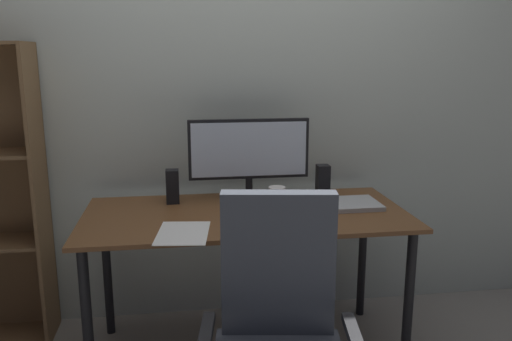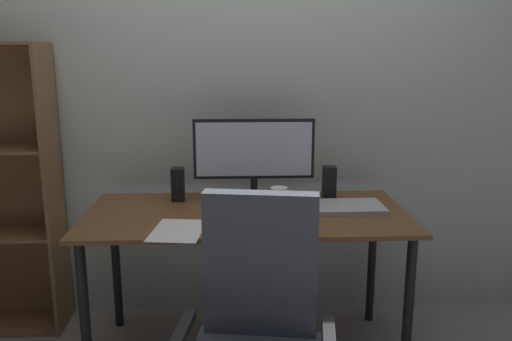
{
  "view_description": "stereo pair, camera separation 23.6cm",
  "coord_description": "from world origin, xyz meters",
  "px_view_note": "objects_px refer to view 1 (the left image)",
  "views": [
    {
      "loc": [
        -0.29,
        -2.32,
        1.47
      ],
      "look_at": [
        0.04,
        -0.03,
        0.95
      ],
      "focal_mm": 36.29,
      "sensor_mm": 36.0,
      "label": 1
    },
    {
      "loc": [
        -0.06,
        -2.35,
        1.47
      ],
      "look_at": [
        0.04,
        -0.03,
        0.95
      ],
      "focal_mm": 36.29,
      "sensor_mm": 36.0,
      "label": 2
    }
  ],
  "objects_px": {
    "mouse": "(303,217)",
    "laptop": "(346,204)",
    "speaker_left": "(173,186)",
    "monitor": "(249,153)",
    "coffee_mug": "(277,198)",
    "speaker_right": "(323,181)",
    "keyboard": "(257,222)",
    "desk": "(246,229)"
  },
  "relations": [
    {
      "from": "mouse",
      "to": "laptop",
      "type": "bearing_deg",
      "value": 53.15
    },
    {
      "from": "laptop",
      "to": "speaker_left",
      "type": "relative_size",
      "value": 1.88
    },
    {
      "from": "mouse",
      "to": "speaker_left",
      "type": "relative_size",
      "value": 0.56
    },
    {
      "from": "monitor",
      "to": "coffee_mug",
      "type": "height_order",
      "value": "monitor"
    },
    {
      "from": "coffee_mug",
      "to": "speaker_right",
      "type": "distance_m",
      "value": 0.32
    },
    {
      "from": "mouse",
      "to": "speaker_left",
      "type": "distance_m",
      "value": 0.69
    },
    {
      "from": "keyboard",
      "to": "speaker_right",
      "type": "distance_m",
      "value": 0.56
    },
    {
      "from": "coffee_mug",
      "to": "laptop",
      "type": "xyz_separation_m",
      "value": [
        0.34,
        -0.02,
        -0.04
      ]
    },
    {
      "from": "keyboard",
      "to": "laptop",
      "type": "bearing_deg",
      "value": 25.07
    },
    {
      "from": "keyboard",
      "to": "laptop",
      "type": "relative_size",
      "value": 0.91
    },
    {
      "from": "desk",
      "to": "laptop",
      "type": "bearing_deg",
      "value": 3.0
    },
    {
      "from": "monitor",
      "to": "keyboard",
      "type": "bearing_deg",
      "value": -92.27
    },
    {
      "from": "desk",
      "to": "coffee_mug",
      "type": "distance_m",
      "value": 0.22
    },
    {
      "from": "desk",
      "to": "monitor",
      "type": "xyz_separation_m",
      "value": [
        0.04,
        0.22,
        0.33
      ]
    },
    {
      "from": "speaker_left",
      "to": "laptop",
      "type": "bearing_deg",
      "value": -12.47
    },
    {
      "from": "keyboard",
      "to": "coffee_mug",
      "type": "bearing_deg",
      "value": 61.57
    },
    {
      "from": "desk",
      "to": "monitor",
      "type": "relative_size",
      "value": 2.49
    },
    {
      "from": "desk",
      "to": "speaker_left",
      "type": "bearing_deg",
      "value": 148.22
    },
    {
      "from": "coffee_mug",
      "to": "laptop",
      "type": "bearing_deg",
      "value": -3.52
    },
    {
      "from": "desk",
      "to": "keyboard",
      "type": "relative_size",
      "value": 5.24
    },
    {
      "from": "speaker_left",
      "to": "speaker_right",
      "type": "xyz_separation_m",
      "value": [
        0.77,
        0.0,
        0.0
      ]
    },
    {
      "from": "speaker_right",
      "to": "laptop",
      "type": "bearing_deg",
      "value": -70.09
    },
    {
      "from": "monitor",
      "to": "mouse",
      "type": "xyz_separation_m",
      "value": [
        0.19,
        -0.38,
        -0.23
      ]
    },
    {
      "from": "monitor",
      "to": "mouse",
      "type": "relative_size",
      "value": 6.36
    },
    {
      "from": "laptop",
      "to": "speaker_right",
      "type": "xyz_separation_m",
      "value": [
        -0.07,
        0.19,
        0.07
      ]
    },
    {
      "from": "coffee_mug",
      "to": "speaker_right",
      "type": "bearing_deg",
      "value": 31.19
    },
    {
      "from": "coffee_mug",
      "to": "desk",
      "type": "bearing_deg",
      "value": -163.5
    },
    {
      "from": "desk",
      "to": "laptop",
      "type": "xyz_separation_m",
      "value": [
        0.5,
        0.03,
        0.1
      ]
    },
    {
      "from": "coffee_mug",
      "to": "speaker_left",
      "type": "relative_size",
      "value": 0.62
    },
    {
      "from": "laptop",
      "to": "speaker_right",
      "type": "bearing_deg",
      "value": 109.27
    },
    {
      "from": "keyboard",
      "to": "speaker_left",
      "type": "xyz_separation_m",
      "value": [
        -0.37,
        0.39,
        0.08
      ]
    },
    {
      "from": "coffee_mug",
      "to": "speaker_right",
      "type": "relative_size",
      "value": 0.62
    },
    {
      "from": "desk",
      "to": "monitor",
      "type": "bearing_deg",
      "value": 78.55
    },
    {
      "from": "desk",
      "to": "laptop",
      "type": "height_order",
      "value": "laptop"
    },
    {
      "from": "laptop",
      "to": "coffee_mug",
      "type": "bearing_deg",
      "value": 175.84
    },
    {
      "from": "mouse",
      "to": "laptop",
      "type": "distance_m",
      "value": 0.32
    },
    {
      "from": "desk",
      "to": "monitor",
      "type": "distance_m",
      "value": 0.4
    },
    {
      "from": "keyboard",
      "to": "speaker_right",
      "type": "relative_size",
      "value": 1.71
    },
    {
      "from": "laptop",
      "to": "speaker_right",
      "type": "distance_m",
      "value": 0.21
    },
    {
      "from": "monitor",
      "to": "mouse",
      "type": "height_order",
      "value": "monitor"
    },
    {
      "from": "desk",
      "to": "mouse",
      "type": "xyz_separation_m",
      "value": [
        0.24,
        -0.16,
        0.1
      ]
    },
    {
      "from": "monitor",
      "to": "coffee_mug",
      "type": "relative_size",
      "value": 5.8
    }
  ]
}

